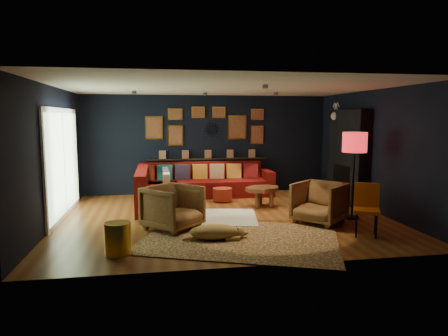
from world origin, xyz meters
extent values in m
plane|color=brown|center=(0.00, 0.00, 0.00)|extent=(6.50, 6.50, 0.00)
plane|color=black|center=(0.00, 2.75, 1.30)|extent=(6.50, 0.00, 6.50)
plane|color=black|center=(0.00, -2.75, 1.30)|extent=(6.50, 0.00, 6.50)
plane|color=black|center=(-3.25, 0.00, 1.30)|extent=(0.00, 5.50, 5.50)
plane|color=black|center=(3.25, 0.00, 1.30)|extent=(0.00, 5.50, 5.50)
plane|color=silver|center=(0.00, 0.00, 2.60)|extent=(6.50, 6.50, 0.00)
cube|color=maroon|center=(-0.20, 2.25, 0.21)|extent=(3.20, 0.95, 0.42)
cube|color=maroon|center=(-0.20, 2.60, 0.63)|extent=(3.20, 0.24, 0.46)
cube|color=maroon|center=(1.50, 2.25, 0.32)|extent=(0.22, 0.95, 0.64)
cube|color=maroon|center=(-1.32, 1.15, 0.21)|extent=(0.95, 2.20, 0.42)
cube|color=maroon|center=(-1.68, 1.15, 0.63)|extent=(0.24, 2.20, 0.46)
cube|color=maroon|center=(-1.32, 0.15, 0.32)|extent=(0.95, 0.22, 0.64)
cube|color=maroon|center=(-1.60, 2.40, 0.62)|extent=(0.38, 0.14, 0.38)
cube|color=#1B646C|center=(-1.15, 2.40, 0.62)|extent=(0.38, 0.14, 0.38)
cube|color=#2C2843|center=(-0.70, 2.40, 0.62)|extent=(0.38, 0.14, 0.38)
cube|color=orange|center=(-0.25, 2.40, 0.62)|extent=(0.38, 0.14, 0.38)
cube|color=tan|center=(0.20, 2.40, 0.62)|extent=(0.38, 0.14, 0.38)
cube|color=gold|center=(0.65, 2.40, 0.62)|extent=(0.38, 0.14, 0.38)
cube|color=maroon|center=(1.10, 2.40, 0.62)|extent=(0.38, 0.14, 0.38)
cube|color=#245354|center=(-1.15, 1.85, 0.62)|extent=(0.14, 0.38, 0.38)
cube|color=#61295B|center=(-1.15, 1.35, 0.62)|extent=(0.14, 0.38, 0.38)
cube|color=#F0E9B7|center=(-1.15, 0.85, 0.62)|extent=(0.14, 0.38, 0.38)
cube|color=black|center=(0.00, 2.68, 0.92)|extent=(3.20, 0.12, 0.04)
cube|color=gold|center=(-1.40, 2.72, 1.75)|extent=(0.45, 0.03, 0.60)
cube|color=#955730|center=(-1.40, 2.70, 1.75)|extent=(0.38, 0.01, 0.51)
cube|color=gold|center=(-0.85, 2.72, 1.55)|extent=(0.40, 0.03, 0.55)
cube|color=#955730|center=(-0.85, 2.70, 1.55)|extent=(0.34, 0.01, 0.47)
cube|color=gold|center=(-0.85, 2.72, 2.10)|extent=(0.38, 0.03, 0.30)
cube|color=#955730|center=(-0.85, 2.70, 2.10)|extent=(0.32, 0.01, 0.25)
cube|color=gold|center=(0.80, 2.72, 1.75)|extent=(0.50, 0.03, 0.65)
cube|color=#955730|center=(0.80, 2.70, 1.75)|extent=(0.42, 0.01, 0.55)
cube|color=gold|center=(1.35, 2.72, 1.55)|extent=(0.35, 0.03, 0.50)
cube|color=#955730|center=(1.35, 2.70, 1.55)|extent=(0.30, 0.01, 0.42)
cube|color=gold|center=(1.35, 2.72, 2.10)|extent=(0.35, 0.03, 0.30)
cube|color=#955730|center=(1.35, 2.70, 2.10)|extent=(0.30, 0.01, 0.25)
cube|color=gold|center=(-0.25, 2.72, 2.15)|extent=(0.35, 0.03, 0.30)
cube|color=#955730|center=(-0.25, 2.70, 2.15)|extent=(0.30, 0.01, 0.25)
cube|color=gold|center=(0.30, 2.72, 2.15)|extent=(0.35, 0.03, 0.30)
cube|color=#955730|center=(0.30, 2.70, 2.15)|extent=(0.30, 0.01, 0.25)
cylinder|color=silver|center=(0.10, 2.72, 1.70)|extent=(0.28, 0.03, 0.28)
cone|color=gold|center=(0.32, 2.72, 1.70)|extent=(0.03, 0.16, 0.03)
cone|color=gold|center=(0.30, 2.72, 1.78)|extent=(0.04, 0.16, 0.04)
cone|color=gold|center=(0.26, 2.72, 1.86)|extent=(0.04, 0.16, 0.04)
cone|color=gold|center=(0.18, 2.72, 1.90)|extent=(0.04, 0.16, 0.04)
cone|color=gold|center=(0.10, 2.72, 1.92)|extent=(0.03, 0.16, 0.03)
cone|color=gold|center=(0.02, 2.72, 1.90)|extent=(0.04, 0.16, 0.04)
cone|color=gold|center=(-0.06, 2.72, 1.86)|extent=(0.04, 0.16, 0.04)
cone|color=gold|center=(-0.10, 2.72, 1.78)|extent=(0.04, 0.16, 0.04)
cone|color=gold|center=(-0.12, 2.72, 1.70)|extent=(0.03, 0.16, 0.03)
cone|color=gold|center=(-0.10, 2.72, 1.62)|extent=(0.04, 0.16, 0.04)
cone|color=gold|center=(-0.06, 2.72, 1.54)|extent=(0.04, 0.16, 0.04)
cone|color=gold|center=(0.02, 2.72, 1.50)|extent=(0.04, 0.16, 0.04)
cone|color=gold|center=(0.10, 2.72, 1.48)|extent=(0.03, 0.16, 0.03)
cone|color=gold|center=(0.18, 2.72, 1.50)|extent=(0.04, 0.16, 0.04)
cone|color=gold|center=(0.26, 2.72, 1.54)|extent=(0.04, 0.16, 0.04)
cone|color=gold|center=(0.30, 2.72, 1.62)|extent=(0.04, 0.16, 0.04)
cube|color=black|center=(3.10, 0.90, 1.10)|extent=(0.30, 1.60, 2.20)
cube|color=black|center=(3.04, 0.90, 0.45)|extent=(0.20, 0.80, 0.90)
cone|color=white|center=(3.19, 1.40, 2.05)|extent=(0.35, 0.28, 0.28)
sphere|color=white|center=(2.97, 1.40, 2.05)|extent=(0.20, 0.20, 0.20)
cylinder|color=white|center=(2.99, 1.34, 2.22)|extent=(0.02, 0.10, 0.28)
cylinder|color=white|center=(2.99, 1.46, 2.22)|extent=(0.02, 0.10, 0.28)
cube|color=white|center=(-3.22, 0.60, 1.10)|extent=(0.04, 2.80, 2.20)
cube|color=#A8CA9A|center=(-3.20, 0.60, 1.10)|extent=(0.01, 2.60, 2.00)
cube|color=white|center=(-3.19, 0.60, 1.10)|extent=(0.02, 0.06, 2.00)
cylinder|color=black|center=(-1.80, 1.20, 2.56)|extent=(0.10, 0.10, 0.06)
cylinder|color=black|center=(-0.20, 1.60, 2.56)|extent=(0.10, 0.10, 0.06)
cylinder|color=black|center=(1.40, 1.20, 2.56)|extent=(0.10, 0.10, 0.06)
cylinder|color=black|center=(0.60, -0.80, 2.56)|extent=(0.10, 0.10, 0.06)
cube|color=silver|center=(-0.34, -0.02, 0.01)|extent=(2.14, 1.71, 0.03)
cube|color=tan|center=(0.01, -1.54, 0.01)|extent=(3.75, 3.23, 0.02)
cylinder|color=#572C18|center=(0.84, 0.62, 0.20)|extent=(0.11, 0.11, 0.34)
cylinder|color=#572C18|center=(1.16, 0.62, 0.20)|extent=(0.11, 0.11, 0.34)
cylinder|color=#572C18|center=(1.00, 1.00, 0.20)|extent=(0.11, 0.11, 0.34)
cylinder|color=maroon|center=(0.20, 1.50, 0.18)|extent=(0.46, 0.46, 0.30)
imported|color=#BF7D3E|center=(-1.07, -0.74, 0.44)|extent=(1.17, 1.17, 0.88)
imported|color=#BF7D3E|center=(1.71, -0.76, 0.44)|extent=(1.16, 1.16, 0.87)
cylinder|color=gold|center=(-1.93, -1.96, 0.24)|extent=(0.38, 0.38, 0.48)
cylinder|color=black|center=(1.95, -1.75, 0.22)|extent=(0.03, 0.03, 0.44)
cylinder|color=black|center=(2.24, -1.90, 0.22)|extent=(0.03, 0.03, 0.44)
cylinder|color=black|center=(2.10, -1.47, 0.22)|extent=(0.03, 0.03, 0.44)
cylinder|color=black|center=(2.38, -1.62, 0.22)|extent=(0.03, 0.03, 0.44)
cube|color=#DD5F13|center=(2.17, -1.68, 0.44)|extent=(0.56, 0.56, 0.06)
cube|color=#DD5F13|center=(2.25, -1.52, 0.68)|extent=(0.40, 0.23, 0.42)
cylinder|color=black|center=(2.50, -0.54, 0.02)|extent=(0.29, 0.29, 0.04)
cylinder|color=black|center=(2.50, -0.54, 0.74)|extent=(0.04, 0.04, 1.40)
cylinder|color=red|center=(2.50, -0.54, 1.53)|extent=(0.48, 0.48, 0.39)
camera|label=1|loc=(-1.32, -7.83, 2.00)|focal=32.00mm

